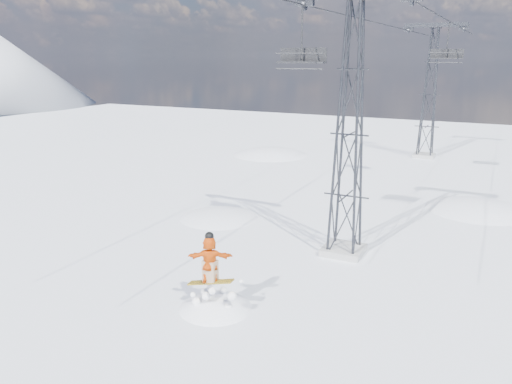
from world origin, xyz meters
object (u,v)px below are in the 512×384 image
lift_tower_near (349,135)px  lift_tower_far (430,95)px  snowboarder_jump (216,348)px  lift_chair_near (302,57)px

lift_tower_near → lift_tower_far: size_ratio=1.00×
lift_tower_near → lift_tower_far: (0.00, 25.00, 0.00)m
lift_tower_near → lift_tower_far: bearing=90.0°
lift_tower_near → lift_tower_far: same height
lift_tower_far → snowboarder_jump: (-2.65, -32.08, -7.10)m
lift_tower_near → lift_chair_near: 3.95m
snowboarder_jump → lift_chair_near: 12.46m
snowboarder_jump → lift_chair_near: (0.45, 6.90, 10.37)m
snowboarder_jump → lift_chair_near: lift_chair_near is taller
lift_tower_near → lift_chair_near: lift_tower_near is taller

